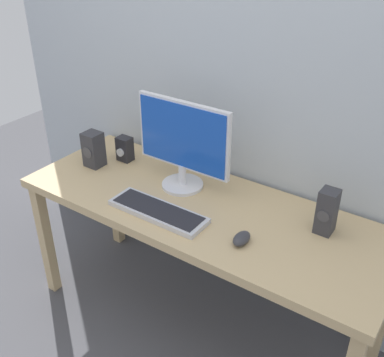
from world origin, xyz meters
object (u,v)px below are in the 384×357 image
Objects in this scene: mouse at (242,239)px; speaker_right at (327,212)px; monitor at (183,142)px; keyboard_primary at (158,211)px; speaker_left at (93,149)px; desk at (201,218)px; audio_controller at (125,149)px.

speaker_right reaches higher than mouse.
mouse is at bearing -27.18° from monitor.
speaker_left is at bearing 163.29° from keyboard_primary.
mouse is at bearing -132.89° from speaker_right.
audio_controller is (-0.56, 0.13, 0.14)m from desk.
mouse is 0.55× the size of speaker_left.
monitor is 0.34m from keyboard_primary.
speaker_right is at bearing 24.22° from keyboard_primary.
speaker_right is (0.24, 0.26, 0.08)m from mouse.
audio_controller is (0.09, 0.13, -0.03)m from speaker_left.
keyboard_primary is 3.51× the size of audio_controller.
audio_controller is (-1.08, 0.01, -0.03)m from speaker_right.
speaker_left is at bearing -123.98° from audio_controller.
speaker_left is (-0.65, -0.00, 0.16)m from desk.
audio_controller is at bearing 146.82° from keyboard_primary.
keyboard_primary is 0.70m from speaker_right.
mouse is 0.77× the size of audio_controller.
keyboard_primary reaches higher than desk.
speaker_right is at bearing 13.33° from desk.
keyboard_primary is at bearing -176.41° from mouse.
speaker_right is 1.18m from speaker_left.
keyboard_primary is (-0.11, -0.16, 0.08)m from desk.
keyboard_primary is 4.57× the size of mouse.
speaker_right reaches higher than audio_controller.
keyboard_primary is at bearing -125.27° from desk.
desk is at bearing 54.73° from keyboard_primary.
monitor is at bearing 10.93° from speaker_left.
speaker_right is 1.07× the size of speaker_left.
speaker_right is at bearing 6.04° from speaker_left.
mouse reaches higher than keyboard_primary.
desk is at bearing -166.67° from speaker_right.
keyboard_primary is 0.57m from speaker_left.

